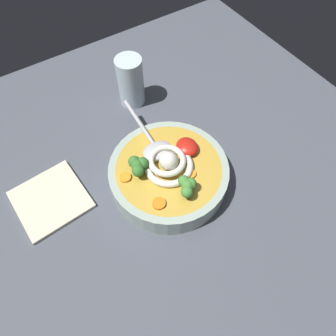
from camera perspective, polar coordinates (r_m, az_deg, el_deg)
name	(u,v)px	position (r cm, az deg, el deg)	size (l,w,h in cm)	color
table_slab	(170,187)	(64.80, 0.42, -3.52)	(100.79, 100.79, 3.37)	#474C56
soup_bowl	(168,175)	(61.33, 0.00, -1.22)	(23.31, 23.31, 5.01)	#9EB2A3
noodle_pile	(168,163)	(58.29, 0.00, 0.86)	(10.35, 10.15, 4.16)	silver
soup_spoon	(155,145)	(61.38, -2.49, 4.17)	(17.39, 6.27, 1.60)	#B7B7BC
chili_sauce_dollop	(187,147)	(60.95, 3.53, 3.92)	(4.63, 4.17, 2.08)	red
broccoli_floret_far	(138,165)	(57.23, -5.55, 0.48)	(4.45, 3.83, 3.52)	#7A9E60
broccoli_floret_beside_noodles	(186,186)	(54.89, 3.38, -3.36)	(4.30, 3.70, 3.40)	#7A9E60
carrot_slice_right	(159,203)	(55.31, -1.68, -6.54)	(2.40, 2.40, 0.55)	orange
carrot_slice_beside_chili	(125,177)	(58.40, -7.86, -1.72)	(2.15, 2.15, 0.54)	orange
carrot_slice_center	(191,174)	(58.43, 4.17, -1.08)	(2.00, 2.00, 0.50)	orange
drinking_glass	(131,81)	(74.02, -6.89, 15.53)	(6.04, 6.04, 11.89)	silver
folded_napkin	(51,200)	(65.30, -20.75, -5.45)	(13.01, 12.97, 0.80)	beige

